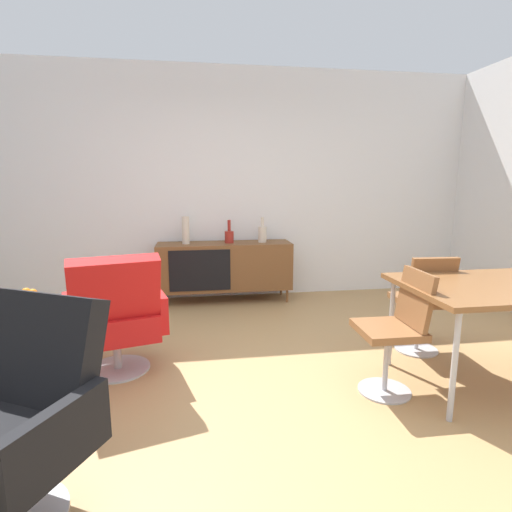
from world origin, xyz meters
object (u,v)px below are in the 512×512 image
object	(u,v)px
side_table_round	(31,326)
fruit_bowl	(28,297)
dining_chair_near_window	(397,327)
lounge_chair_red	(115,315)
armchair_black_shell	(11,413)
vase_ceramic_small	(262,234)
sideboard	(224,266)
vase_cobalt	(229,236)
dining_chair_back_left	(423,300)
vase_sculptural_dark	(186,230)

from	to	relation	value
side_table_round	fruit_bowl	bearing A→B (deg)	-143.12
side_table_round	dining_chair_near_window	bearing A→B (deg)	-17.21
lounge_chair_red	side_table_round	world-z (taller)	lounge_chair_red
dining_chair_near_window	fruit_bowl	bearing A→B (deg)	162.81
armchair_black_shell	dining_chair_near_window	bearing A→B (deg)	18.57
vase_ceramic_small	side_table_round	world-z (taller)	vase_ceramic_small
lounge_chair_red	fruit_bowl	distance (m)	0.74
armchair_black_shell	fruit_bowl	bearing A→B (deg)	108.14
dining_chair_near_window	armchair_black_shell	distance (m)	2.25
sideboard	vase_cobalt	world-z (taller)	vase_cobalt
sideboard	dining_chair_back_left	size ratio (longest dim) A/B	1.87
vase_cobalt	vase_sculptural_dark	size ratio (longest dim) A/B	0.85
sideboard	vase_ceramic_small	xyz separation A→B (m)	(0.47, 0.00, 0.38)
dining_chair_back_left	armchair_black_shell	bearing A→B (deg)	-154.42
vase_cobalt	side_table_round	xyz separation A→B (m)	(-1.70, -1.53, -0.48)
vase_ceramic_small	lounge_chair_red	size ratio (longest dim) A/B	0.32
armchair_black_shell	fruit_bowl	xyz separation A→B (m)	(-0.50, 1.53, 0.09)
vase_sculptural_dark	side_table_round	world-z (taller)	vase_sculptural_dark
vase_cobalt	vase_sculptural_dark	distance (m)	0.52
vase_sculptural_dark	fruit_bowl	size ratio (longest dim) A/B	1.62
vase_sculptural_dark	armchair_black_shell	distance (m)	3.16
vase_cobalt	dining_chair_back_left	world-z (taller)	vase_cobalt
lounge_chair_red	sideboard	bearing A→B (deg)	62.11
lounge_chair_red	dining_chair_near_window	bearing A→B (deg)	-16.08
vase_cobalt	armchair_black_shell	bearing A→B (deg)	-111.40
side_table_round	fruit_bowl	distance (m)	0.24
dining_chair_back_left	dining_chair_near_window	xyz separation A→B (m)	(-0.54, -0.56, 0.00)
side_table_round	armchair_black_shell	bearing A→B (deg)	-71.90
vase_cobalt	vase_sculptural_dark	bearing A→B (deg)	180.00
vase_ceramic_small	armchair_black_shell	distance (m)	3.47
dining_chair_back_left	lounge_chair_red	distance (m)	2.47
vase_cobalt	sideboard	bearing A→B (deg)	-178.29
vase_ceramic_small	lounge_chair_red	distance (m)	2.30
sideboard	vase_sculptural_dark	distance (m)	0.63
vase_sculptural_dark	lounge_chair_red	bearing A→B (deg)	-105.48
vase_sculptural_dark	vase_ceramic_small	size ratio (longest dim) A/B	1.07
vase_cobalt	lounge_chair_red	world-z (taller)	vase_cobalt
dining_chair_back_left	side_table_round	xyz separation A→B (m)	(-3.16, 0.25, -0.15)
vase_cobalt	armchair_black_shell	distance (m)	3.30
dining_chair_back_left	fruit_bowl	world-z (taller)	dining_chair_back_left
dining_chair_back_left	armchair_black_shell	world-z (taller)	armchair_black_shell
dining_chair_near_window	fruit_bowl	xyz separation A→B (m)	(-2.63, 0.81, 0.09)
sideboard	vase_cobalt	bearing A→B (deg)	1.71
lounge_chair_red	armchair_black_shell	world-z (taller)	same
armchair_black_shell	fruit_bowl	world-z (taller)	armchair_black_shell
vase_cobalt	side_table_round	distance (m)	2.34
vase_ceramic_small	armchair_black_shell	size ratio (longest dim) A/B	0.32
sideboard	vase_cobalt	xyz separation A→B (m)	(0.06, 0.00, 0.37)
vase_cobalt	fruit_bowl	size ratio (longest dim) A/B	1.38
vase_sculptural_dark	fruit_bowl	distance (m)	1.96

